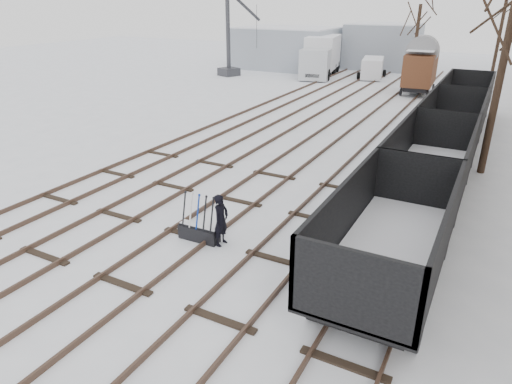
% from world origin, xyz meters
% --- Properties ---
extents(ground, '(120.00, 120.00, 0.00)m').
position_xyz_m(ground, '(0.00, 0.00, 0.00)').
color(ground, white).
rests_on(ground, ground).
extents(tracks, '(13.90, 52.00, 0.16)m').
position_xyz_m(tracks, '(-0.00, 13.67, 0.07)').
color(tracks, black).
rests_on(tracks, ground).
extents(shed_left, '(10.00, 8.00, 4.10)m').
position_xyz_m(shed_left, '(-13.00, 36.00, 2.05)').
color(shed_left, '#96A0AA').
rests_on(shed_left, ground).
extents(shed_right, '(7.00, 6.00, 4.50)m').
position_xyz_m(shed_right, '(-4.00, 40.00, 2.25)').
color(shed_right, '#96A0AA').
rests_on(shed_right, ground).
extents(ground_frame, '(1.31, 0.45, 1.49)m').
position_xyz_m(ground_frame, '(0.38, -0.04, 0.28)').
color(ground_frame, black).
rests_on(ground_frame, ground).
extents(worker, '(0.41, 0.61, 1.62)m').
position_xyz_m(worker, '(1.13, 0.06, 0.81)').
color(worker, black).
rests_on(worker, ground).
extents(freight_wagon_a, '(2.61, 6.52, 2.66)m').
position_xyz_m(freight_wagon_a, '(6.00, 0.28, 1.02)').
color(freight_wagon_a, black).
rests_on(freight_wagon_a, ground).
extents(freight_wagon_b, '(2.61, 6.52, 2.66)m').
position_xyz_m(freight_wagon_b, '(6.00, 6.68, 1.02)').
color(freight_wagon_b, black).
rests_on(freight_wagon_b, ground).
extents(freight_wagon_c, '(2.61, 6.52, 2.66)m').
position_xyz_m(freight_wagon_c, '(6.00, 13.08, 1.02)').
color(freight_wagon_c, black).
rests_on(freight_wagon_c, ground).
extents(freight_wagon_d, '(2.61, 6.52, 2.66)m').
position_xyz_m(freight_wagon_d, '(6.00, 19.48, 1.02)').
color(freight_wagon_d, black).
rests_on(freight_wagon_d, ground).
extents(box_van_wagon, '(2.55, 4.52, 3.36)m').
position_xyz_m(box_van_wagon, '(2.01, 27.32, 1.96)').
color(box_van_wagon, black).
rests_on(box_van_wagon, ground).
extents(lorry, '(3.55, 8.22, 3.61)m').
position_xyz_m(lorry, '(-7.83, 32.01, 1.86)').
color(lorry, black).
rests_on(lorry, ground).
extents(panel_van, '(2.57, 4.41, 1.82)m').
position_xyz_m(panel_van, '(-3.10, 32.98, 0.95)').
color(panel_van, silver).
rests_on(panel_van, ground).
extents(crane, '(2.09, 4.83, 8.10)m').
position_xyz_m(crane, '(-15.61, 28.26, 2.13)').
color(crane, '#323338').
rests_on(crane, ground).
extents(tree_near, '(0.30, 0.30, 6.82)m').
position_xyz_m(tree_near, '(7.65, 10.55, 3.41)').
color(tree_near, black).
rests_on(tree_near, ground).
extents(tree_far_left, '(0.30, 0.30, 6.41)m').
position_xyz_m(tree_far_left, '(0.30, 33.93, 3.20)').
color(tree_far_left, black).
rests_on(tree_far_left, ground).
extents(tree_far_right, '(0.30, 0.30, 8.72)m').
position_xyz_m(tree_far_right, '(6.73, 38.32, 4.36)').
color(tree_far_right, black).
rests_on(tree_far_right, ground).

